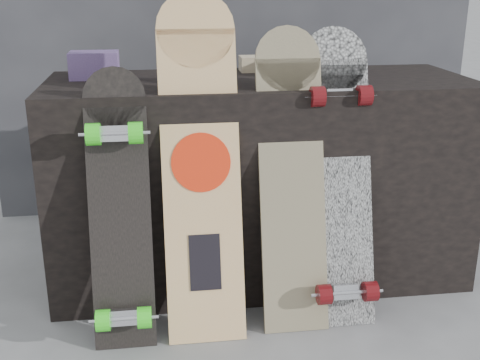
{
  "coord_description": "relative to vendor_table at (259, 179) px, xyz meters",
  "views": [
    {
      "loc": [
        -0.39,
        -1.74,
        1.17
      ],
      "look_at": [
        -0.12,
        0.2,
        0.5
      ],
      "focal_mm": 45.0,
      "sensor_mm": 36.0,
      "label": 1
    }
  ],
  "objects": [
    {
      "name": "merch_box_flat",
      "position": [
        0.06,
        0.2,
        0.43
      ],
      "size": [
        0.22,
        0.1,
        0.06
      ],
      "primitive_type": "cube",
      "color": "#D1B78C",
      "rests_on": "vendor_table"
    },
    {
      "name": "skateboard_dark",
      "position": [
        -0.53,
        -0.39,
        0.06
      ],
      "size": [
        0.2,
        0.3,
        0.9
      ],
      "rotation": [
        -0.25,
        0.0,
        0.0
      ],
      "color": "black",
      "rests_on": "ground"
    },
    {
      "name": "ground",
      "position": [
        0.0,
        -0.5,
        -0.4
      ],
      "size": [
        60.0,
        60.0,
        0.0
      ],
      "primitive_type": "plane",
      "color": "slate",
      "rests_on": "ground"
    },
    {
      "name": "longboard_celtic",
      "position": [
        0.06,
        -0.32,
        0.14
      ],
      "size": [
        0.23,
        0.3,
        1.01
      ],
      "rotation": [
        -0.28,
        0.0,
        0.0
      ],
      "color": "beige",
      "rests_on": "ground"
    },
    {
      "name": "longboard_geisha",
      "position": [
        -0.25,
        -0.32,
        0.2
      ],
      "size": [
        0.26,
        0.34,
        1.13
      ],
      "rotation": [
        -0.28,
        0.0,
        0.0
      ],
      "color": "beige",
      "rests_on": "ground"
    },
    {
      "name": "merch_box_purple",
      "position": [
        -0.62,
        0.1,
        0.45
      ],
      "size": [
        0.18,
        0.12,
        0.1
      ],
      "primitive_type": "cube",
      "color": "#4C356D",
      "rests_on": "vendor_table"
    },
    {
      "name": "vendor_table",
      "position": [
        0.0,
        0.0,
        0.0
      ],
      "size": [
        1.6,
        0.6,
        0.8
      ],
      "primitive_type": "cube",
      "color": "black",
      "rests_on": "ground"
    },
    {
      "name": "longboard_cascadia",
      "position": [
        0.23,
        -0.32,
        0.12
      ],
      "size": [
        0.23,
        0.36,
        1.01
      ],
      "rotation": [
        -0.29,
        0.0,
        0.0
      ],
      "color": "silver",
      "rests_on": "ground"
    },
    {
      "name": "merch_box_small",
      "position": [
        0.26,
        0.03,
        0.46
      ],
      "size": [
        0.14,
        0.14,
        0.12
      ],
      "primitive_type": "cube",
      "color": "#4C356D",
      "rests_on": "vendor_table"
    }
  ]
}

